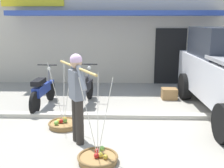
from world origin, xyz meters
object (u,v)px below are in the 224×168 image
(motorcycle_nearest_shop, at_px, (43,91))
(wooden_crate, at_px, (169,94))
(motorcycle_second_in_row, at_px, (84,89))
(fruit_basket_right_side, at_px, (98,158))
(fruit_vendor, at_px, (77,93))
(fruit_basket_left_side, at_px, (64,124))

(motorcycle_nearest_shop, bearing_deg, wooden_crate, 13.87)
(motorcycle_nearest_shop, xyz_separation_m, motorcycle_second_in_row, (1.09, 0.17, 0.00))
(fruit_basket_right_side, relative_size, wooden_crate, 3.30)
(fruit_basket_right_side, distance_m, motorcycle_nearest_shop, 3.31)
(fruit_basket_right_side, bearing_deg, fruit_vendor, 120.54)
(fruit_basket_right_side, bearing_deg, wooden_crate, 63.73)
(wooden_crate, bearing_deg, fruit_vendor, -127.29)
(motorcycle_second_in_row, height_order, wooden_crate, motorcycle_second_in_row)
(fruit_vendor, relative_size, motorcycle_nearest_shop, 0.93)
(fruit_basket_right_side, height_order, motorcycle_nearest_shop, fruit_basket_right_side)
(fruit_basket_right_side, height_order, motorcycle_second_in_row, fruit_basket_right_side)
(fruit_basket_left_side, relative_size, motorcycle_nearest_shop, 0.80)
(fruit_basket_left_side, bearing_deg, motorcycle_nearest_shop, 121.33)
(motorcycle_second_in_row, bearing_deg, fruit_basket_right_side, -78.68)
(motorcycle_second_in_row, bearing_deg, motorcycle_nearest_shop, -171.24)
(motorcycle_nearest_shop, relative_size, motorcycle_second_in_row, 1.00)
(fruit_vendor, bearing_deg, wooden_crate, 52.71)
(fruit_basket_left_side, xyz_separation_m, motorcycle_second_in_row, (0.27, 1.53, 0.38))
(fruit_vendor, bearing_deg, motorcycle_nearest_shop, 121.09)
(fruit_basket_right_side, distance_m, motorcycle_second_in_row, 3.07)
(fruit_vendor, xyz_separation_m, fruit_basket_right_side, (0.43, -0.73, -0.90))
(fruit_vendor, height_order, wooden_crate, fruit_vendor)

